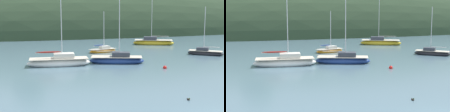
{
  "view_description": "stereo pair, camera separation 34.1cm",
  "coord_description": "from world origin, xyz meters",
  "views": [
    {
      "loc": [
        -13.27,
        -13.97,
        6.56
      ],
      "look_at": [
        0.0,
        20.0,
        1.2
      ],
      "focal_mm": 49.76,
      "sensor_mm": 36.0,
      "label": 1
    },
    {
      "loc": [
        -12.95,
        -14.09,
        6.56
      ],
      "look_at": [
        0.0,
        20.0,
        1.2
      ],
      "focal_mm": 49.76,
      "sensor_mm": 36.0,
      "label": 2
    }
  ],
  "objects": [
    {
      "name": "far_shoreline_hill",
      "position": [
        24.83,
        71.28,
        0.07
      ],
      "size": [
        150.0,
        36.0,
        33.35
      ],
      "color": "#2D422B",
      "rests_on": "ground"
    },
    {
      "name": "sailboat_red_portside",
      "position": [
        16.36,
        23.66,
        0.34
      ],
      "size": [
        4.97,
        4.99,
        7.3
      ],
      "color": "#232328",
      "rests_on": "ground"
    },
    {
      "name": "sailboat_grey_yawl",
      "position": [
        15.92,
        38.85,
        0.46
      ],
      "size": [
        8.14,
        6.14,
        9.12
      ],
      "color": "gold",
      "rests_on": "ground"
    },
    {
      "name": "sailboat_yellow_far",
      "position": [
        3.09,
        31.88,
        0.32
      ],
      "size": [
        4.85,
        2.43,
        6.63
      ],
      "color": "orange",
      "rests_on": "ground"
    },
    {
      "name": "sailboat_white_near",
      "position": [
        1.33,
        21.69,
        0.42
      ],
      "size": [
        7.25,
        4.91,
        9.92
      ],
      "color": "navy",
      "rests_on": "ground"
    },
    {
      "name": "sailboat_blue_center",
      "position": [
        -5.8,
        22.53,
        0.45
      ],
      "size": [
        7.83,
        3.74,
        8.67
      ],
      "color": "white",
      "rests_on": "ground"
    },
    {
      "name": "mooring_buoy_outer",
      "position": [
        4.98,
        16.19,
        0.12
      ],
      "size": [
        0.44,
        0.44,
        0.54
      ],
      "color": "red",
      "rests_on": "ground"
    },
    {
      "name": "duck_lone_left",
      "position": [
        0.09,
        4.68,
        0.05
      ],
      "size": [
        0.23,
        0.43,
        0.24
      ],
      "color": "#2D2823",
      "rests_on": "ground"
    }
  ]
}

